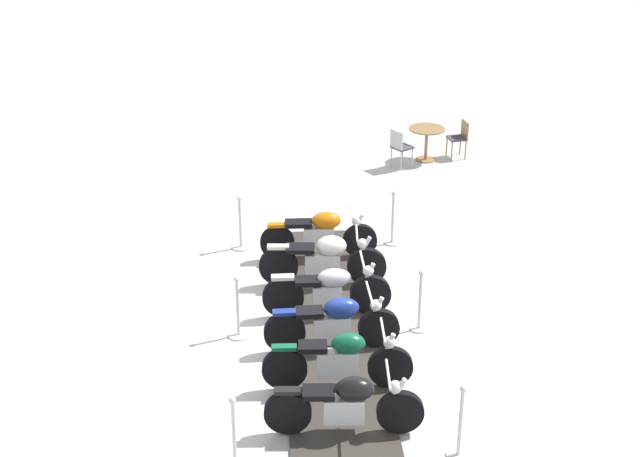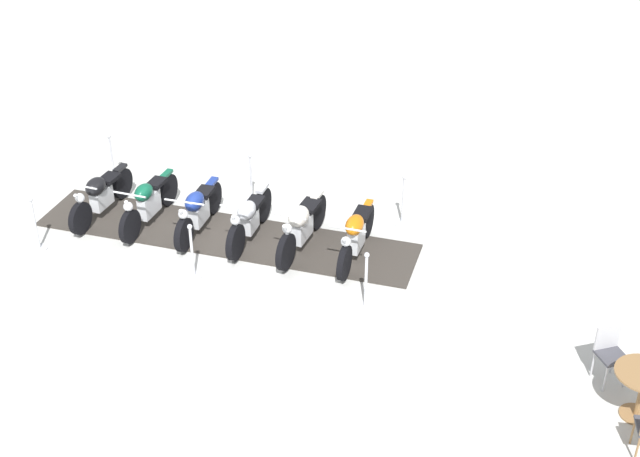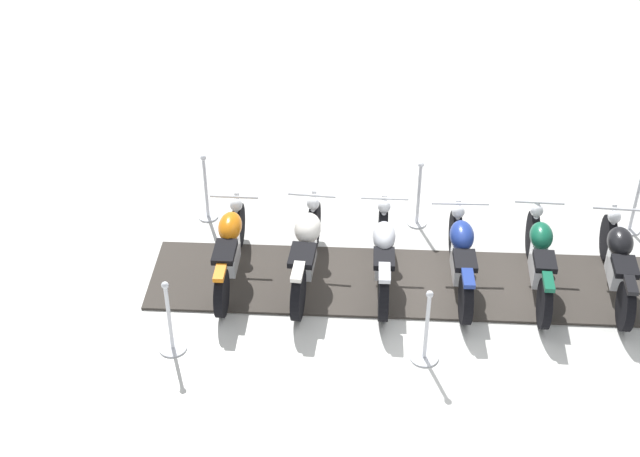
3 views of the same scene
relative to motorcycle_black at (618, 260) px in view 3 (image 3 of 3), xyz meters
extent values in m
plane|color=silver|center=(-0.44, 2.55, -0.50)|extent=(80.00, 80.00, 0.00)
cube|color=#38332D|center=(-0.44, 2.55, -0.48)|extent=(2.60, 7.50, 0.04)
cylinder|color=black|center=(0.70, 0.07, -0.15)|extent=(0.64, 0.18, 0.63)
cylinder|color=black|center=(-0.78, -0.08, -0.15)|extent=(0.64, 0.18, 0.63)
cube|color=silver|center=(-0.04, 0.00, -0.10)|extent=(0.56, 0.26, 0.37)
ellipsoid|color=black|center=(0.10, 0.01, 0.23)|extent=(0.54, 0.38, 0.33)
cube|color=black|center=(-0.38, -0.04, 0.18)|extent=(0.45, 0.34, 0.08)
cube|color=black|center=(-0.78, -0.08, 0.20)|extent=(0.36, 0.17, 0.06)
cylinder|color=silver|center=(0.61, 0.06, 0.12)|extent=(0.33, 0.10, 0.53)
cylinder|color=silver|center=(0.53, 0.05, 0.45)|extent=(0.10, 0.68, 0.04)
sphere|color=silver|center=(0.63, 0.06, 0.25)|extent=(0.18, 0.18, 0.18)
cylinder|color=black|center=(0.55, 1.11, -0.14)|extent=(0.66, 0.18, 0.65)
cylinder|color=black|center=(-0.95, 0.93, -0.14)|extent=(0.66, 0.18, 0.65)
cube|color=silver|center=(-0.20, 1.02, -0.07)|extent=(0.61, 0.26, 0.43)
ellipsoid|color=#0F5138|center=(-0.05, 1.03, 0.27)|extent=(0.51, 0.36, 0.30)
cube|color=black|center=(-0.55, 0.97, 0.23)|extent=(0.44, 0.32, 0.08)
cube|color=#0F5138|center=(-0.95, 0.93, 0.22)|extent=(0.37, 0.17, 0.06)
cylinder|color=silver|center=(0.49, 1.10, 0.14)|extent=(0.25, 0.10, 0.56)
cylinder|color=silver|center=(0.43, 1.09, 0.48)|extent=(0.12, 0.66, 0.04)
sphere|color=silver|center=(0.53, 1.10, 0.28)|extent=(0.18, 0.18, 0.18)
cylinder|color=black|center=(0.35, 2.17, -0.14)|extent=(0.65, 0.23, 0.64)
cylinder|color=black|center=(-1.07, 1.91, -0.14)|extent=(0.65, 0.23, 0.64)
cube|color=silver|center=(-0.36, 2.04, -0.09)|extent=(0.60, 0.32, 0.39)
ellipsoid|color=navy|center=(-0.22, 2.06, 0.24)|extent=(0.59, 0.41, 0.32)
cube|color=black|center=(-0.70, 1.98, 0.19)|extent=(0.46, 0.36, 0.08)
cube|color=navy|center=(-1.07, 1.91, 0.21)|extent=(0.37, 0.21, 0.06)
cylinder|color=silver|center=(0.28, 2.15, 0.13)|extent=(0.30, 0.12, 0.55)
cylinder|color=silver|center=(0.20, 2.14, 0.46)|extent=(0.17, 0.77, 0.04)
sphere|color=silver|center=(0.30, 2.16, 0.26)|extent=(0.18, 0.18, 0.18)
cylinder|color=black|center=(0.18, 3.17, -0.13)|extent=(0.69, 0.23, 0.68)
cylinder|color=black|center=(-1.23, 2.94, -0.13)|extent=(0.69, 0.23, 0.68)
cube|color=silver|center=(-0.52, 3.06, -0.10)|extent=(0.50, 0.29, 0.35)
ellipsoid|color=#B7BAC1|center=(-0.41, 3.08, 0.21)|extent=(0.59, 0.39, 0.31)
cube|color=black|center=(-0.83, 3.01, 0.16)|extent=(0.46, 0.34, 0.08)
cube|color=#B7BAC1|center=(-1.23, 2.94, 0.24)|extent=(0.39, 0.20, 0.06)
cylinder|color=silver|center=(0.11, 3.16, 0.16)|extent=(0.29, 0.11, 0.58)
cylinder|color=silver|center=(0.04, 3.15, 0.51)|extent=(0.14, 0.64, 0.04)
sphere|color=silver|center=(0.14, 3.16, 0.31)|extent=(0.18, 0.18, 0.18)
cylinder|color=black|center=(0.08, 4.14, -0.12)|extent=(0.69, 0.17, 0.68)
cylinder|color=black|center=(-1.44, 4.01, -0.12)|extent=(0.69, 0.17, 0.68)
cube|color=silver|center=(-0.68, 4.08, -0.08)|extent=(0.62, 0.26, 0.40)
ellipsoid|color=silver|center=(-0.53, 4.09, 0.27)|extent=(0.55, 0.40, 0.36)
cube|color=black|center=(-1.06, 4.05, 0.22)|extent=(0.51, 0.36, 0.08)
cube|color=silver|center=(-1.44, 4.01, 0.25)|extent=(0.39, 0.17, 0.06)
cylinder|color=silver|center=(-0.01, 4.13, 0.17)|extent=(0.34, 0.10, 0.58)
cylinder|color=silver|center=(-0.10, 4.13, 0.52)|extent=(0.09, 0.65, 0.04)
sphere|color=silver|center=(0.00, 4.13, 0.32)|extent=(0.18, 0.18, 0.18)
cylinder|color=black|center=(-0.09, 5.21, -0.15)|extent=(0.64, 0.20, 0.63)
cylinder|color=black|center=(-1.60, 4.99, -0.15)|extent=(0.64, 0.20, 0.63)
cube|color=silver|center=(-0.84, 5.10, -0.08)|extent=(0.58, 0.28, 0.43)
ellipsoid|color=#D16B0F|center=(-0.71, 5.12, 0.27)|extent=(0.58, 0.39, 0.31)
cube|color=black|center=(-1.21, 5.05, 0.22)|extent=(0.53, 0.35, 0.08)
cube|color=#D16B0F|center=(-1.60, 4.99, 0.20)|extent=(0.36, 0.18, 0.06)
cylinder|color=silver|center=(-0.18, 5.19, 0.12)|extent=(0.32, 0.11, 0.53)
cylinder|color=silver|center=(-0.26, 5.18, 0.45)|extent=(0.13, 0.66, 0.04)
sphere|color=silver|center=(-0.16, 5.20, 0.25)|extent=(0.18, 0.18, 0.18)
cylinder|color=silver|center=(0.49, 5.86, -0.49)|extent=(0.30, 0.30, 0.03)
cylinder|color=silver|center=(0.49, 5.86, 0.02)|extent=(0.05, 0.05, 0.98)
sphere|color=silver|center=(0.49, 5.86, 0.54)|extent=(0.09, 0.09, 0.09)
cylinder|color=silver|center=(0.98, 2.77, -0.49)|extent=(0.29, 0.29, 0.03)
cylinder|color=silver|center=(0.98, 2.77, 0.01)|extent=(0.05, 0.05, 0.97)
sphere|color=silver|center=(0.98, 2.77, 0.53)|extent=(0.09, 0.09, 0.09)
cylinder|color=silver|center=(1.47, -0.32, -0.49)|extent=(0.30, 0.30, 0.03)
cylinder|color=silver|center=(1.47, -0.32, 0.02)|extent=(0.05, 0.05, 0.99)
cylinder|color=silver|center=(-2.35, 5.41, -0.49)|extent=(0.35, 0.35, 0.03)
cylinder|color=silver|center=(-2.35, 5.41, 0.00)|extent=(0.05, 0.05, 0.96)
sphere|color=silver|center=(-2.35, 5.41, 0.52)|extent=(0.09, 0.09, 0.09)
cylinder|color=silver|center=(-1.86, 2.32, -0.49)|extent=(0.36, 0.36, 0.03)
cylinder|color=silver|center=(-1.86, 2.32, 0.00)|extent=(0.05, 0.05, 0.96)
sphere|color=silver|center=(-1.86, 2.32, 0.52)|extent=(0.09, 0.09, 0.09)
camera|label=1|loc=(0.54, -9.94, 7.27)|focal=51.56mm
camera|label=2|loc=(11.48, 10.37, 8.20)|focal=48.91mm
camera|label=3|loc=(-10.19, 1.86, 7.36)|focal=51.26mm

